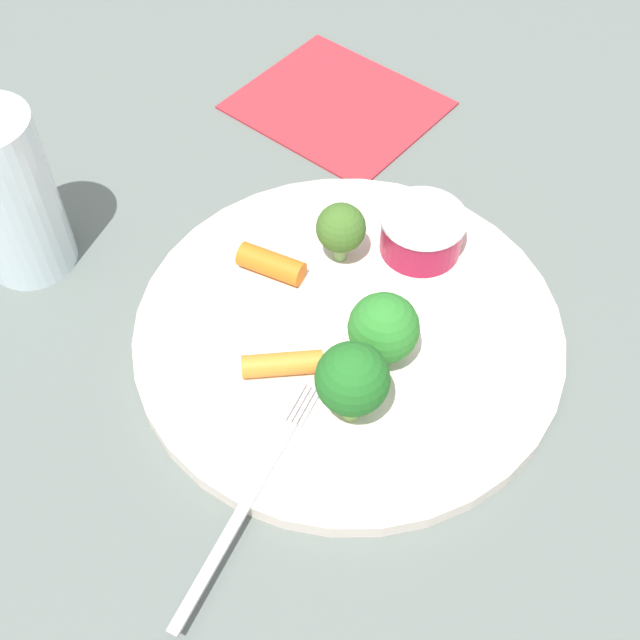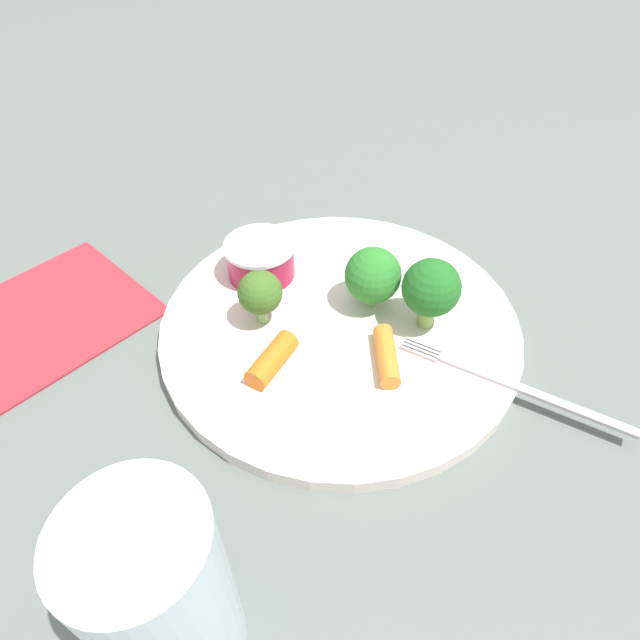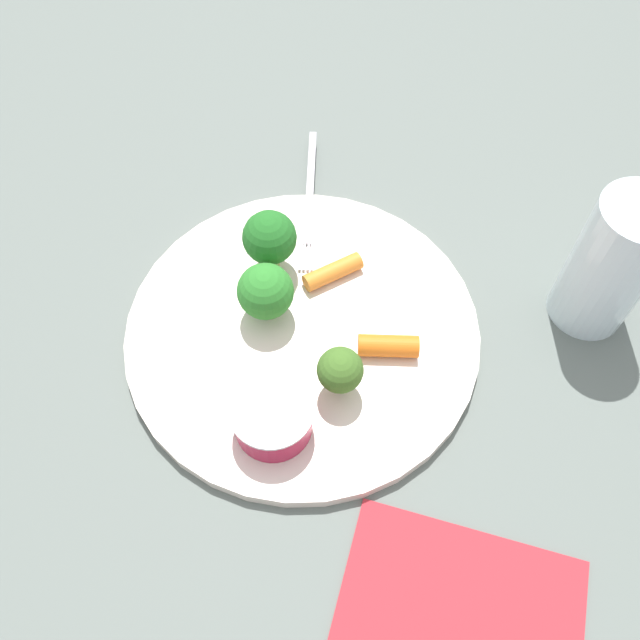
{
  "view_description": "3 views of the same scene",
  "coord_description": "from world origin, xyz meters",
  "px_view_note": "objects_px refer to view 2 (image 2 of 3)",
  "views": [
    {
      "loc": [
        0.24,
        -0.22,
        0.44
      ],
      "look_at": [
        -0.01,
        -0.02,
        0.03
      ],
      "focal_mm": 46.21,
      "sensor_mm": 36.0,
      "label": 1
    },
    {
      "loc": [
        -0.19,
        -0.23,
        0.31
      ],
      "look_at": [
        -0.02,
        0.0,
        0.02
      ],
      "focal_mm": 30.16,
      "sensor_mm": 36.0,
      "label": 2
    },
    {
      "loc": [
        -0.13,
        0.24,
        0.46
      ],
      "look_at": [
        -0.01,
        -0.01,
        0.02
      ],
      "focal_mm": 37.07,
      "sensor_mm": 36.0,
      "label": 3
    }
  ],
  "objects_px": {
    "broccoli_floret_1": "(431,289)",
    "drinking_glass": "(162,595)",
    "plate": "(340,325)",
    "broccoli_floret_2": "(260,293)",
    "sauce_cup": "(261,259)",
    "broccoli_floret_0": "(374,276)",
    "carrot_stick_0": "(272,359)",
    "carrot_stick_1": "(386,356)",
    "fork": "(508,383)",
    "napkin": "(43,318)"
  },
  "relations": [
    {
      "from": "broccoli_floret_1",
      "to": "fork",
      "type": "relative_size",
      "value": 0.39
    },
    {
      "from": "plate",
      "to": "broccoli_floret_0",
      "type": "height_order",
      "value": "broccoli_floret_0"
    },
    {
      "from": "napkin",
      "to": "plate",
      "type": "bearing_deg",
      "value": -38.87
    },
    {
      "from": "carrot_stick_1",
      "to": "broccoli_floret_1",
      "type": "bearing_deg",
      "value": 13.5
    },
    {
      "from": "broccoli_floret_1",
      "to": "drinking_glass",
      "type": "relative_size",
      "value": 0.48
    },
    {
      "from": "sauce_cup",
      "to": "broccoli_floret_2",
      "type": "xyz_separation_m",
      "value": [
        -0.03,
        -0.05,
        0.01
      ]
    },
    {
      "from": "plate",
      "to": "broccoli_floret_1",
      "type": "xyz_separation_m",
      "value": [
        0.05,
        -0.04,
        0.04
      ]
    },
    {
      "from": "carrot_stick_1",
      "to": "napkin",
      "type": "xyz_separation_m",
      "value": [
        -0.19,
        0.21,
        -0.02
      ]
    },
    {
      "from": "fork",
      "to": "plate",
      "type": "bearing_deg",
      "value": 114.71
    },
    {
      "from": "carrot_stick_1",
      "to": "drinking_glass",
      "type": "relative_size",
      "value": 0.41
    },
    {
      "from": "broccoli_floret_2",
      "to": "carrot_stick_0",
      "type": "xyz_separation_m",
      "value": [
        -0.02,
        -0.05,
        -0.02
      ]
    },
    {
      "from": "plate",
      "to": "sauce_cup",
      "type": "bearing_deg",
      "value": 103.47
    },
    {
      "from": "broccoli_floret_1",
      "to": "carrot_stick_1",
      "type": "distance_m",
      "value": 0.06
    },
    {
      "from": "sauce_cup",
      "to": "broccoli_floret_0",
      "type": "bearing_deg",
      "value": -58.84
    },
    {
      "from": "plate",
      "to": "carrot_stick_0",
      "type": "height_order",
      "value": "carrot_stick_0"
    },
    {
      "from": "fork",
      "to": "drinking_glass",
      "type": "relative_size",
      "value": 1.25
    },
    {
      "from": "plate",
      "to": "carrot_stick_0",
      "type": "bearing_deg",
      "value": -171.74
    },
    {
      "from": "broccoli_floret_0",
      "to": "drinking_glass",
      "type": "distance_m",
      "value": 0.26
    },
    {
      "from": "carrot_stick_1",
      "to": "napkin",
      "type": "bearing_deg",
      "value": 132.29
    },
    {
      "from": "plate",
      "to": "fork",
      "type": "height_order",
      "value": "fork"
    },
    {
      "from": "broccoli_floret_2",
      "to": "drinking_glass",
      "type": "xyz_separation_m",
      "value": [
        -0.15,
        -0.16,
        0.02
      ]
    },
    {
      "from": "plate",
      "to": "broccoli_floret_2",
      "type": "xyz_separation_m",
      "value": [
        -0.05,
        0.04,
        0.03
      ]
    },
    {
      "from": "drinking_glass",
      "to": "fork",
      "type": "bearing_deg",
      "value": 1.37
    },
    {
      "from": "broccoli_floret_0",
      "to": "carrot_stick_1",
      "type": "bearing_deg",
      "value": -120.62
    },
    {
      "from": "broccoli_floret_1",
      "to": "broccoli_floret_0",
      "type": "bearing_deg",
      "value": 115.01
    },
    {
      "from": "fork",
      "to": "drinking_glass",
      "type": "distance_m",
      "value": 0.26
    },
    {
      "from": "broccoli_floret_2",
      "to": "napkin",
      "type": "height_order",
      "value": "broccoli_floret_2"
    },
    {
      "from": "broccoli_floret_1",
      "to": "drinking_glass",
      "type": "xyz_separation_m",
      "value": [
        -0.25,
        -0.08,
        0.01
      ]
    },
    {
      "from": "broccoli_floret_2",
      "to": "fork",
      "type": "xyz_separation_m",
      "value": [
        0.1,
        -0.16,
        -0.03
      ]
    },
    {
      "from": "broccoli_floret_1",
      "to": "plate",
      "type": "bearing_deg",
      "value": 140.01
    },
    {
      "from": "napkin",
      "to": "drinking_glass",
      "type": "bearing_deg",
      "value": -91.75
    },
    {
      "from": "plate",
      "to": "broccoli_floret_2",
      "type": "height_order",
      "value": "broccoli_floret_2"
    },
    {
      "from": "fork",
      "to": "broccoli_floret_2",
      "type": "bearing_deg",
      "value": 123.95
    },
    {
      "from": "plate",
      "to": "carrot_stick_1",
      "type": "relative_size",
      "value": 5.56
    },
    {
      "from": "broccoli_floret_1",
      "to": "carrot_stick_1",
      "type": "xyz_separation_m",
      "value": [
        -0.05,
        -0.01,
        -0.03
      ]
    },
    {
      "from": "carrot_stick_1",
      "to": "fork",
      "type": "height_order",
      "value": "carrot_stick_1"
    },
    {
      "from": "broccoli_floret_0",
      "to": "carrot_stick_0",
      "type": "bearing_deg",
      "value": -174.84
    },
    {
      "from": "plate",
      "to": "fork",
      "type": "bearing_deg",
      "value": -65.29
    },
    {
      "from": "plate",
      "to": "fork",
      "type": "distance_m",
      "value": 0.13
    },
    {
      "from": "plate",
      "to": "broccoli_floret_0",
      "type": "relative_size",
      "value": 5.4
    },
    {
      "from": "plate",
      "to": "drinking_glass",
      "type": "bearing_deg",
      "value": -147.28
    },
    {
      "from": "broccoli_floret_0",
      "to": "carrot_stick_1",
      "type": "height_order",
      "value": "broccoli_floret_0"
    },
    {
      "from": "sauce_cup",
      "to": "carrot_stick_1",
      "type": "height_order",
      "value": "sauce_cup"
    },
    {
      "from": "plate",
      "to": "sauce_cup",
      "type": "xyz_separation_m",
      "value": [
        -0.02,
        0.08,
        0.02
      ]
    },
    {
      "from": "broccoli_floret_0",
      "to": "plate",
      "type": "bearing_deg",
      "value": 178.23
    },
    {
      "from": "sauce_cup",
      "to": "broccoli_floret_1",
      "type": "distance_m",
      "value": 0.15
    },
    {
      "from": "broccoli_floret_2",
      "to": "carrot_stick_1",
      "type": "relative_size",
      "value": 0.92
    },
    {
      "from": "carrot_stick_0",
      "to": "fork",
      "type": "distance_m",
      "value": 0.17
    },
    {
      "from": "fork",
      "to": "carrot_stick_1",
      "type": "bearing_deg",
      "value": 130.4
    },
    {
      "from": "broccoli_floret_1",
      "to": "drinking_glass",
      "type": "bearing_deg",
      "value": -161.22
    }
  ]
}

